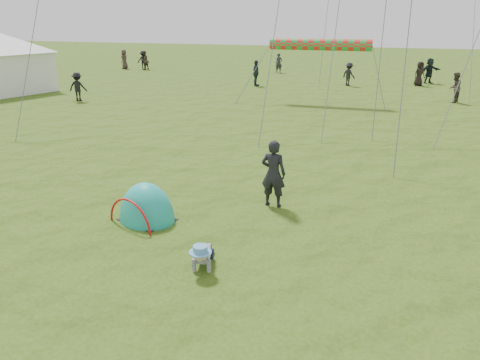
% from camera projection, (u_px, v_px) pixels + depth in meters
% --- Properties ---
extents(ground, '(140.00, 140.00, 0.00)m').
position_uv_depth(ground, '(137.00, 280.00, 8.85)').
color(ground, '#2C4D0D').
extents(crawling_toddler, '(0.72, 0.90, 0.61)m').
position_uv_depth(crawling_toddler, '(202.00, 254.00, 9.17)').
color(crawling_toddler, black).
rests_on(crawling_toddler, ground).
extents(popup_tent, '(1.79, 1.64, 1.90)m').
position_uv_depth(popup_tent, '(147.00, 220.00, 11.44)').
color(popup_tent, '#21A17F').
rests_on(popup_tent, ground).
extents(standing_adult, '(0.67, 0.46, 1.77)m').
position_uv_depth(standing_adult, '(273.00, 174.00, 12.00)').
color(standing_adult, black).
rests_on(standing_adult, ground).
extents(crowd_person_2, '(0.47, 1.05, 1.77)m').
position_uv_depth(crowd_person_2, '(256.00, 73.00, 32.53)').
color(crowd_person_2, '#26323D').
rests_on(crowd_person_2, ground).
extents(crowd_person_3, '(1.17, 1.09, 1.59)m').
position_uv_depth(crowd_person_3, '(349.00, 74.00, 32.72)').
color(crowd_person_3, black).
rests_on(crowd_person_3, ground).
extents(crowd_person_4, '(0.60, 0.88, 1.72)m').
position_uv_depth(crowd_person_4, '(124.00, 59.00, 42.94)').
color(crowd_person_4, '#392B27').
rests_on(crowd_person_4, ground).
extents(crowd_person_6, '(0.71, 0.62, 1.63)m').
position_uv_depth(crowd_person_6, '(279.00, 63.00, 39.85)').
color(crowd_person_6, '#282831').
rests_on(crowd_person_6, ground).
extents(crowd_person_7, '(0.85, 0.96, 1.64)m').
position_uv_depth(crowd_person_7, '(144.00, 60.00, 42.42)').
color(crowd_person_7, '#362A24').
rests_on(crowd_person_7, ground).
extents(crowd_person_9, '(1.13, 0.77, 1.62)m').
position_uv_depth(crowd_person_9, '(78.00, 87.00, 26.98)').
color(crowd_person_9, black).
rests_on(crowd_person_9, ground).
extents(crowd_person_11, '(1.65, 1.43, 1.80)m').
position_uv_depth(crowd_person_11, '(429.00, 71.00, 33.84)').
color(crowd_person_11, black).
rests_on(crowd_person_11, ground).
extents(crowd_person_13, '(0.91, 1.01, 1.69)m').
position_uv_depth(crowd_person_13, '(455.00, 88.00, 26.36)').
color(crowd_person_13, '#443731').
rests_on(crowd_person_13, ground).
extents(crowd_person_15, '(1.20, 0.95, 1.63)m').
position_uv_depth(crowd_person_15, '(143.00, 60.00, 42.56)').
color(crowd_person_15, black).
rests_on(crowd_person_15, ground).
extents(crowd_person_16, '(0.97, 0.92, 1.67)m').
position_uv_depth(crowd_person_16, '(419.00, 74.00, 32.67)').
color(crowd_person_16, black).
rests_on(crowd_person_16, ground).
extents(rainbow_tube_kite, '(5.57, 0.64, 0.64)m').
position_uv_depth(rainbow_tube_kite, '(320.00, 44.00, 25.69)').
color(rainbow_tube_kite, red).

